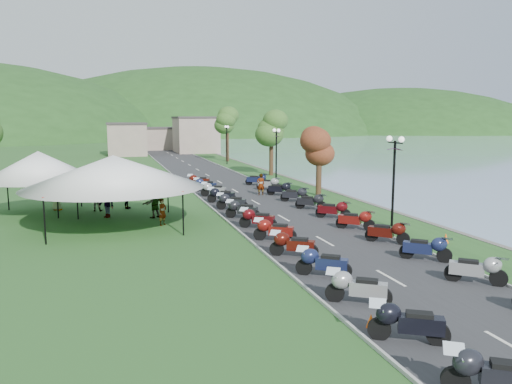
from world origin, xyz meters
TOP-DOWN VIEW (x-y plane):
  - road at (0.00, 40.00)m, footprint 7.00×120.00m
  - hills_backdrop at (0.00, 200.00)m, footprint 360.00×120.00m
  - far_building at (-2.00, 85.00)m, footprint 18.00×16.00m
  - moto_row_left at (-2.41, 18.15)m, footprint 2.60×40.29m
  - moto_row_right at (2.71, 17.89)m, footprint 2.60×39.74m
  - vendor_tent_main at (-9.81, 22.60)m, footprint 6.63×6.63m
  - vendor_tent_side at (-14.23, 27.53)m, footprint 4.56×4.56m
  - tree_lakeside at (5.62, 29.57)m, footprint 2.23×2.23m
  - pedestrian_a at (-7.25, 22.09)m, footprint 0.70×0.68m
  - pedestrian_b at (-10.93, 27.73)m, footprint 0.91×0.68m
  - pedestrian_c at (-10.30, 25.31)m, footprint 1.21×1.30m
  - traffic_cone_near at (-3.00, 6.17)m, footprint 0.28×0.28m

SIDE VIEW (x-z plane):
  - hills_backdrop at x=0.00m, z-range -38.00..38.00m
  - pedestrian_a at x=-7.25m, z-range -0.78..0.78m
  - pedestrian_b at x=-10.93m, z-range -0.84..0.84m
  - pedestrian_c at x=-10.30m, z-range -0.98..0.98m
  - road at x=0.00m, z-range 0.00..0.02m
  - traffic_cone_near at x=-3.00m, z-range 0.00..0.44m
  - moto_row_left at x=-2.41m, z-range 0.00..1.10m
  - moto_row_right at x=2.71m, z-range 0.00..1.10m
  - vendor_tent_main at x=-9.81m, z-range 0.00..4.00m
  - vendor_tent_side at x=-14.23m, z-range 0.00..4.00m
  - far_building at x=-2.00m, z-range 0.00..5.00m
  - tree_lakeside at x=5.62m, z-range 0.00..6.19m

